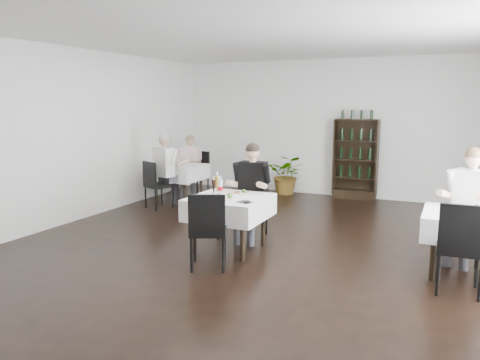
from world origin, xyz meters
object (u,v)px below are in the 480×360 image
main_table (230,207)px  wine_shelf (355,160)px  potted_tree (287,175)px  diner_main (251,184)px

main_table → wine_shelf: bearing=78.2°
main_table → potted_tree: bearing=98.1°
diner_main → main_table: bearing=-97.9°
potted_tree → diner_main: (0.68, -3.63, 0.41)m
wine_shelf → diner_main: (-0.82, -3.74, 0.01)m
wine_shelf → potted_tree: wine_shelf is taller
diner_main → wine_shelf: bearing=77.6°
main_table → diner_main: bearing=82.1°
potted_tree → diner_main: bearing=-79.4°
potted_tree → diner_main: size_ratio=0.61×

